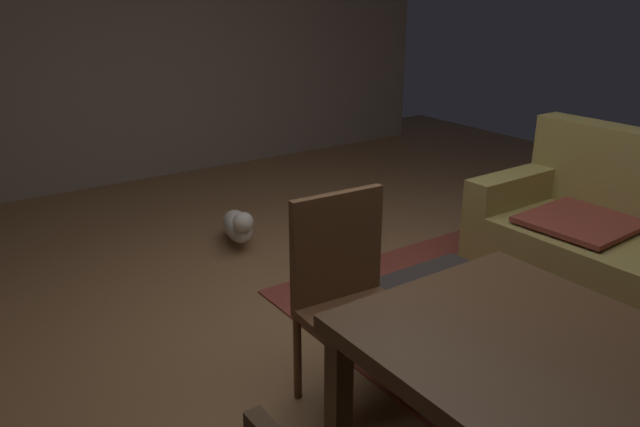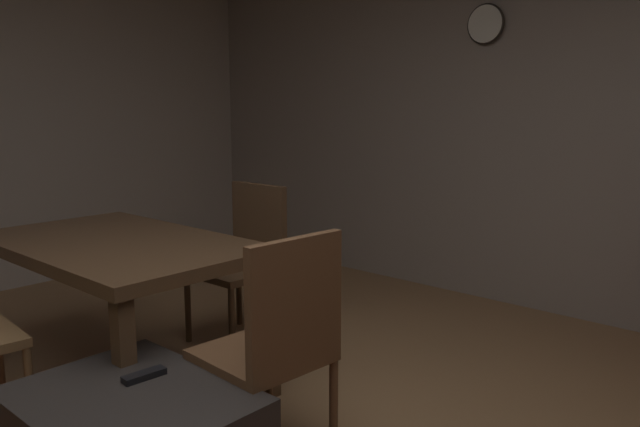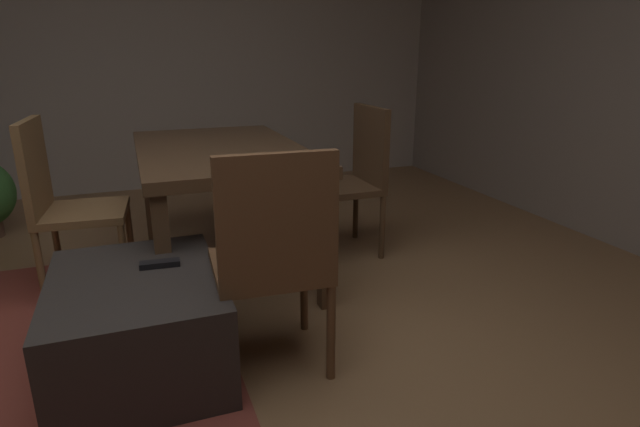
% 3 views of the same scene
% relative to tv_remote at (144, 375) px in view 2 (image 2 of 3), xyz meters
% --- Properties ---
extents(wall_back_fireplace_side, '(7.50, 0.12, 2.59)m').
position_rel_tv_remote_xyz_m(wall_back_fireplace_side, '(-0.53, -2.98, 0.87)').
color(wall_back_fireplace_side, gray).
rests_on(wall_back_fireplace_side, ground).
extents(tv_remote, '(0.06, 0.16, 0.02)m').
position_rel_tv_remote_xyz_m(tv_remote, '(0.00, 0.00, 0.00)').
color(tv_remote, black).
rests_on(tv_remote, ottoman_coffee_table).
extents(dining_table, '(1.48, 0.89, 0.74)m').
position_rel_tv_remote_xyz_m(dining_table, '(0.85, -0.41, 0.23)').
color(dining_table, '#513823').
rests_on(dining_table, ground).
extents(dining_chair_west, '(0.47, 0.47, 0.93)m').
position_rel_tv_remote_xyz_m(dining_chair_west, '(-0.28, -0.40, 0.10)').
color(dining_chair_west, brown).
rests_on(dining_chair_west, ground).
extents(dining_chair_south, '(0.44, 0.44, 0.93)m').
position_rel_tv_remote_xyz_m(dining_chair_south, '(0.85, -1.25, 0.10)').
color(dining_chair_south, '#513823').
rests_on(dining_chair_south, ground).
extents(wall_clock, '(0.28, 0.03, 0.28)m').
position_rel_tv_remote_xyz_m(wall_clock, '(0.20, -2.89, 1.52)').
color(wall_clock, silver).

